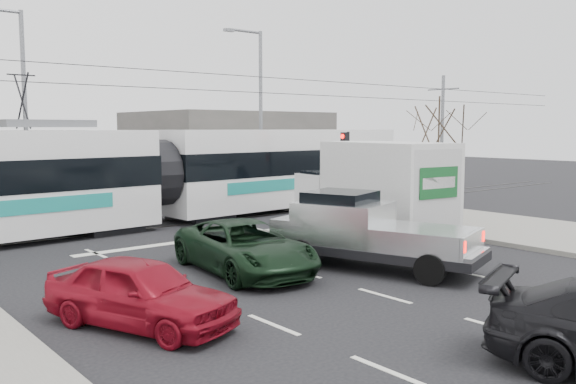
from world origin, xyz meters
TOP-DOWN VIEW (x-y plane):
  - ground at (0.00, 0.00)m, footprint 120.00×120.00m
  - sidewalk_right at (9.00, 0.00)m, footprint 6.00×60.00m
  - rails at (0.00, 10.00)m, footprint 60.00×1.60m
  - building_right at (12.00, 24.00)m, footprint 12.00×10.00m
  - bare_tree at (7.60, 2.50)m, footprint 2.40×2.40m
  - traffic_signal at (6.47, 6.50)m, footprint 0.44×0.44m
  - street_lamp_near at (7.31, 14.00)m, footprint 2.38×0.25m
  - street_lamp_far at (-4.19, 16.00)m, footprint 2.38×0.25m
  - catenary at (0.00, 10.00)m, footprint 60.00×0.20m
  - tram at (-0.92, 9.99)m, footprint 28.04×4.59m
  - silver_pickup at (0.08, -0.66)m, footprint 3.73×6.14m
  - box_truck at (3.66, 2.17)m, footprint 3.15×7.08m
  - navy_pickup at (5.49, 3.68)m, footprint 2.03×4.88m
  - green_car at (-2.85, 0.99)m, footprint 2.94×5.29m
  - red_car at (-7.08, -1.42)m, footprint 3.05×4.40m

SIDE VIEW (x-z plane):
  - ground at x=0.00m, z-range 0.00..0.00m
  - rails at x=0.00m, z-range 0.00..0.03m
  - sidewalk_right at x=9.00m, z-range 0.00..0.15m
  - red_car at x=-7.08m, z-range 0.00..1.39m
  - green_car at x=-2.85m, z-range 0.00..1.40m
  - navy_pickup at x=5.49m, z-range -0.01..2.01m
  - silver_pickup at x=0.08m, z-range -0.01..2.11m
  - box_truck at x=3.66m, z-range -0.02..3.41m
  - tram at x=-0.92m, z-range -0.83..4.87m
  - building_right at x=12.00m, z-range 0.00..5.00m
  - traffic_signal at x=6.47m, z-range 0.94..4.54m
  - bare_tree at x=7.60m, z-range 1.29..6.29m
  - catenary at x=0.00m, z-range 0.38..7.38m
  - street_lamp_near at x=7.31m, z-range 0.61..9.61m
  - street_lamp_far at x=-4.19m, z-range 0.61..9.61m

